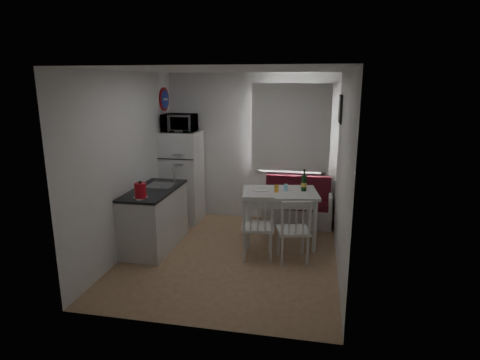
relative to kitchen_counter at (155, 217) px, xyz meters
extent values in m
cube|color=#96764F|center=(1.20, -0.16, -0.46)|extent=(3.00, 3.50, 0.02)
cube|color=white|center=(1.20, -0.16, 2.14)|extent=(3.00, 3.50, 0.02)
cube|color=white|center=(1.20, 1.59, 0.84)|extent=(3.00, 0.02, 2.60)
cube|color=white|center=(1.20, -1.91, 0.84)|extent=(3.00, 0.02, 2.60)
cube|color=white|center=(-0.30, -0.16, 0.84)|extent=(0.02, 3.50, 2.60)
cube|color=white|center=(2.70, -0.16, 0.84)|extent=(0.02, 3.50, 2.60)
cube|color=silver|center=(1.90, 1.56, 1.17)|extent=(1.22, 0.06, 1.47)
cube|color=white|center=(1.90, 1.49, 1.22)|extent=(1.35, 0.02, 1.50)
cube|color=silver|center=(0.00, -0.01, -0.03)|extent=(0.60, 1.30, 0.86)
cube|color=black|center=(0.00, -0.01, 0.43)|extent=(0.62, 1.32, 0.03)
cube|color=#99999E|center=(0.02, 0.24, 0.39)|extent=(0.40, 0.40, 0.10)
cylinder|color=silver|center=(0.18, 0.42, 0.57)|extent=(0.02, 0.02, 0.26)
cylinder|color=#192F98|center=(-0.27, 1.29, 1.69)|extent=(0.03, 0.40, 0.40)
cube|color=black|center=(2.67, 0.94, 1.59)|extent=(0.04, 0.52, 0.42)
cube|color=silver|center=(2.06, 1.32, -0.29)|extent=(1.18, 0.46, 0.33)
cube|color=#5A1421|center=(2.06, 1.32, -0.07)|extent=(1.13, 0.42, 0.11)
cube|color=#5A1421|center=(2.06, 1.50, 0.18)|extent=(1.13, 0.09, 0.42)
cube|color=silver|center=(1.84, 0.46, 0.36)|extent=(1.23, 0.96, 0.04)
cube|color=silver|center=(1.84, 0.46, 0.27)|extent=(1.10, 0.83, 0.13)
cylinder|color=silver|center=(1.84, 0.46, -0.06)|extent=(0.07, 0.07, 0.79)
cube|color=silver|center=(1.59, -0.11, 0.01)|extent=(0.51, 0.49, 0.04)
cube|color=silver|center=(1.59, -0.30, 0.26)|extent=(0.43, 0.11, 0.47)
cube|color=silver|center=(2.09, -0.11, -0.01)|extent=(0.52, 0.50, 0.04)
cube|color=silver|center=(2.09, -0.29, 0.23)|extent=(0.41, 0.14, 0.45)
cube|color=white|center=(0.02, 1.24, 0.35)|extent=(0.64, 0.64, 1.61)
imported|color=white|center=(0.02, 1.19, 1.30)|extent=(0.55, 0.37, 0.31)
cylinder|color=red|center=(0.05, -0.54, 0.57)|extent=(0.19, 0.19, 0.25)
cylinder|color=gold|center=(1.79, 0.41, 0.44)|extent=(0.06, 0.06, 0.11)
cylinder|color=#90D4F4|center=(1.92, 0.51, 0.43)|extent=(0.06, 0.06, 0.10)
cylinder|color=white|center=(1.54, 0.48, 0.39)|extent=(0.25, 0.25, 0.02)
camera|label=1|loc=(2.37, -5.38, 2.01)|focal=30.00mm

